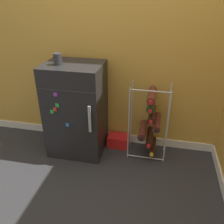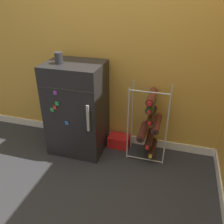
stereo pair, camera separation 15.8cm
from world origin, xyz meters
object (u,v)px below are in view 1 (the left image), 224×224
Objects in this scene: mini_fridge at (76,110)px; fridge_top_cup at (58,59)px; wine_rack at (151,122)px; soda_box at (118,141)px.

mini_fridge is 9.10× the size of fridge_top_cup.
wine_rack is 3.45× the size of soda_box.
fridge_top_cup is at bearing -159.82° from soda_box.
mini_fridge reaches higher than soda_box.
mini_fridge is at bearing -175.65° from wine_rack.
wine_rack is 7.46× the size of fridge_top_cup.
fridge_top_cup is (-0.53, -0.20, 0.95)m from soda_box.
soda_box is at bearing 165.98° from wine_rack.
fridge_top_cup is at bearing -172.80° from wine_rack.
wine_rack is (0.75, 0.06, -0.08)m from mini_fridge.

